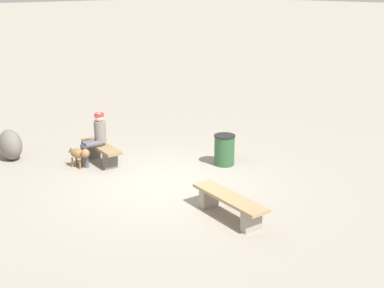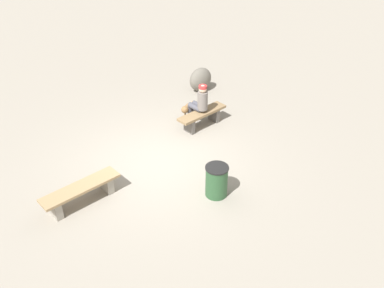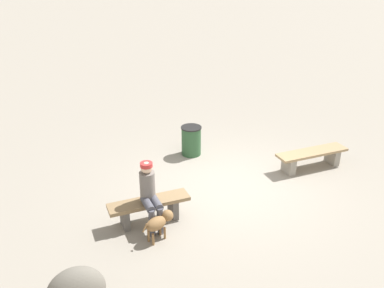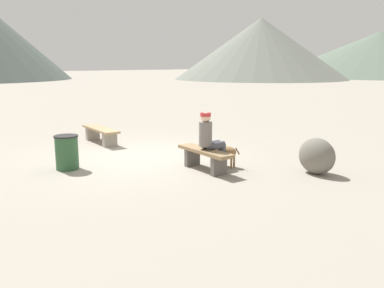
# 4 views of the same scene
# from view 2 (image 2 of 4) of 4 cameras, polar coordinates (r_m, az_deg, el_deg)

# --- Properties ---
(ground) EXTENTS (210.00, 210.00, 0.06)m
(ground) POSITION_cam_2_polar(r_m,az_deg,el_deg) (10.57, -4.38, -2.67)
(ground) COLOR gray
(bench_left) EXTENTS (1.80, 0.67, 0.44)m
(bench_left) POSITION_cam_2_polar(r_m,az_deg,el_deg) (9.47, -14.60, -6.17)
(bench_left) COLOR gray
(bench_left) RESTS_ON ground
(bench_right) EXTENTS (1.57, 0.58, 0.46)m
(bench_right) POSITION_cam_2_polar(r_m,az_deg,el_deg) (11.86, 1.35, 3.75)
(bench_right) COLOR #605B56
(bench_right) RESTS_ON ground
(seated_person) EXTENTS (0.36, 0.64, 1.26)m
(seated_person) POSITION_cam_2_polar(r_m,az_deg,el_deg) (11.75, 1.03, 5.65)
(seated_person) COLOR slate
(seated_person) RESTS_ON ground
(dog) EXTENTS (0.66, 0.32, 0.50)m
(dog) POSITION_cam_2_polar(r_m,az_deg,el_deg) (12.20, -0.54, 4.80)
(dog) COLOR olive
(dog) RESTS_ON ground
(trash_bin) EXTENTS (0.52, 0.52, 0.74)m
(trash_bin) POSITION_cam_2_polar(r_m,az_deg,el_deg) (9.35, 3.30, -4.95)
(trash_bin) COLOR #2D5633
(trash_bin) RESTS_ON ground
(boulder) EXTENTS (0.87, 0.62, 0.76)m
(boulder) POSITION_cam_2_polar(r_m,az_deg,el_deg) (13.91, 1.14, 8.64)
(boulder) COLOR #6B665B
(boulder) RESTS_ON ground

